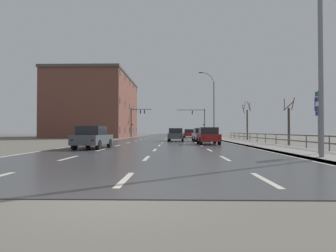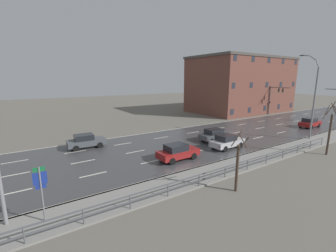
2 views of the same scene
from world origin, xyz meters
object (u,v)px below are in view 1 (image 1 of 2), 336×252
car_far_right (201,135)px  street_lamp_foreground (316,28)px  street_lamp_midground (213,106)px  highway_sign (319,114)px  traffic_signal_left (136,117)px  car_far_left (208,136)px  traffic_signal_right (199,118)px  car_near_left (93,137)px  car_distant (189,133)px  brick_building (97,107)px  car_near_right (176,135)px

car_far_right → street_lamp_foreground: bearing=-83.5°
street_lamp_midground → highway_sign: (0.95, -30.36, -3.16)m
street_lamp_foreground → traffic_signal_left: (-14.28, 46.74, -1.55)m
traffic_signal_left → car_far_left: (11.23, -33.25, -3.36)m
car_far_right → car_far_left: 6.80m
traffic_signal_right → car_near_left: traffic_signal_right is taller
traffic_signal_right → car_far_right: (-2.35, -28.15, -3.28)m
car_distant → brick_building: brick_building is taller
street_lamp_foreground → car_near_right: (-5.96, 21.33, -4.91)m
street_lamp_midground → car_far_left: street_lamp_midground is taller
street_lamp_foreground → car_near_right: 22.68m
street_lamp_midground → highway_sign: street_lamp_midground is taller
street_lamp_midground → highway_sign: size_ratio=3.30×
highway_sign → car_far_right: 19.01m
street_lamp_midground → brick_building: 26.21m
car_near_left → car_far_right: bearing=58.9°
street_lamp_midground → highway_sign: bearing=-88.2°
street_lamp_midground → car_far_right: (-3.06, -11.82, -4.43)m
traffic_signal_right → car_near_left: 43.02m
car_near_right → car_near_left: (-5.88, -14.30, 0.00)m
car_distant → car_near_right: 18.64m
street_lamp_midground → highway_sign: 30.54m
car_near_right → car_far_right: same height
car_distant → car_far_right: bearing=-90.2°
highway_sign → car_far_left: 12.47m
street_lamp_midground → car_distant: 9.52m
traffic_signal_left → traffic_signal_right: bearing=7.2°
traffic_signal_right → traffic_signal_left: bearing=-172.8°
street_lamp_foreground → street_lamp_midground: street_lamp_foreground is taller
highway_sign → car_distant: highway_sign is taller
traffic_signal_right → car_near_right: (-5.28, -27.12, -3.28)m
car_distant → street_lamp_midground: bearing=-67.2°
street_lamp_foreground → brick_building: brick_building is taller
street_lamp_foreground → brick_building: 50.83m
car_distant → car_far_left: same height
highway_sign → car_far_left: bearing=108.9°
car_distant → brick_building: size_ratio=0.17×
traffic_signal_left → car_far_right: 28.93m
street_lamp_foreground → car_far_left: bearing=102.7°
highway_sign → brick_building: (-23.38, 43.87, 4.21)m
brick_building → car_far_left: bearing=-58.9°
highway_sign → brick_building: bearing=118.1°
street_lamp_foreground → car_near_left: (-11.84, 7.03, -4.91)m
street_lamp_foreground → car_distant: bearing=94.9°
traffic_signal_left → car_near_right: bearing=-71.9°
street_lamp_foreground → traffic_signal_left: street_lamp_foreground is taller
car_distant → traffic_signal_right: bearing=70.9°
car_far_right → car_near_left: (-8.81, -13.26, 0.00)m
car_near_right → car_near_left: 15.46m
car_far_left → street_lamp_midground: bearing=80.0°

